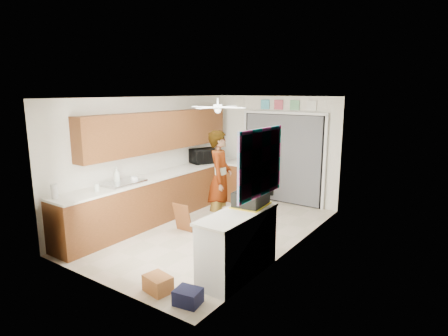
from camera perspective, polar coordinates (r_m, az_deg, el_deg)
The scene contains 40 objects.
floor at distance 7.25m, azimuth -1.82°, elevation -9.47°, with size 5.00×5.00×0.00m, color beige.
ceiling at distance 6.77m, azimuth -1.96°, elevation 10.69°, with size 5.00×5.00×0.00m, color white.
wall_back at distance 9.00m, azimuth 7.63°, elevation 2.85°, with size 3.20×3.20×0.00m, color white.
wall_front at distance 5.17m, azimuth -18.66°, elevation -4.27°, with size 3.20×3.20×0.00m, color white.
wall_left at distance 7.94m, azimuth -11.21°, elevation 1.55°, with size 5.00×5.00×0.00m, color white.
wall_right at distance 6.11m, azimuth 10.27°, elevation -1.44°, with size 5.00×5.00×0.00m, color white.
left_base_cabinets at distance 7.91m, azimuth -9.46°, elevation -4.37°, with size 0.60×4.80×0.90m, color brown.
left_countertop at distance 7.79m, azimuth -9.52°, elevation -1.05°, with size 0.62×4.80×0.04m, color white.
upper_cabinets at distance 7.89m, azimuth -9.51°, elevation 5.59°, with size 0.32×4.00×0.80m, color brown.
sink_basin at distance 7.12m, azimuth -15.13°, elevation -2.22°, with size 0.50×0.76×0.06m, color silver.
faucet at distance 7.24m, azimuth -16.14°, elevation -1.27°, with size 0.03×0.03×0.22m, color silver.
peninsula_base at distance 8.97m, azimuth 3.19°, elevation -2.31°, with size 1.00×0.60×0.90m, color brown.
peninsula_top at distance 8.87m, azimuth 3.22°, elevation 0.64°, with size 1.04×0.64×0.04m, color white.
back_opening_recess at distance 8.90m, azimuth 8.94°, elevation 1.40°, with size 2.00×0.06×2.10m, color black.
curtain_panel at distance 8.86m, azimuth 8.83°, elevation 1.37°, with size 1.90×0.03×2.05m, color slate.
door_trim_left at distance 9.35m, azimuth 3.23°, elevation 2.03°, with size 0.06×0.04×2.10m, color white.
door_trim_right at distance 8.49m, azimuth 15.06°, elevation 0.65°, with size 0.06×0.04×2.10m, color white.
door_trim_head at distance 8.75m, azimuth 9.08°, elevation 8.29°, with size 2.10×0.04×0.06m, color white.
header_frame_1 at distance 8.99m, azimuth 6.29°, elevation 9.60°, with size 0.22×0.02×0.22m, color #4FB7D3.
header_frame_2 at distance 8.83m, azimuth 8.31°, elevation 9.51°, with size 0.22×0.02×0.22m, color #BF475B.
header_frame_3 at distance 8.66m, azimuth 10.71°, elevation 9.39°, with size 0.22×0.02×0.22m, color #63AD79.
header_frame_4 at distance 8.51m, azimuth 13.20°, elevation 9.25°, with size 0.22×0.02×0.22m, color silver.
route66_sign at distance 9.35m, azimuth 2.46°, elevation 9.73°, with size 0.22×0.02×0.26m, color silver.
right_counter_base at distance 5.46m, azimuth 2.15°, elevation -11.71°, with size 0.50×1.40×0.90m, color white.
right_counter_top at distance 5.29m, azimuth 2.10°, elevation -7.01°, with size 0.54×1.44×0.04m, color white.
abstract_painting at distance 5.16m, azimuth 5.60°, elevation 0.83°, with size 0.03×1.15×0.95m, color #F45ACD.
ceiling_fan at distance 6.93m, azimuth -0.95°, elevation 9.23°, with size 1.14×1.14×0.24m, color white.
microwave at distance 8.83m, azimuth -3.10°, elevation 1.84°, with size 0.61×0.41×0.34m, color black.
soap_bottle at distance 7.15m, azimuth -16.03°, elevation -1.03°, with size 0.12×0.12×0.32m, color silver.
cup at distance 7.18m, azimuth -13.49°, elevation -1.71°, with size 0.14×0.14×0.11m, color white.
jar_b at distance 6.72m, azimuth -18.82°, elevation -2.84°, with size 0.09×0.09×0.13m, color silver.
paper_towel_roll at distance 6.52m, azimuth -24.45°, elevation -3.24°, with size 0.11×0.11×0.23m, color white.
suitcase at distance 5.59m, azimuth 4.12°, elevation -4.59°, with size 0.40×0.53×0.23m, color black.
suitcase_rim at distance 5.62m, azimuth 4.11°, elevation -5.67°, with size 0.44×0.58×0.02m, color yellow.
suitcase_lid at distance 5.77m, azimuth 5.63°, elevation -1.53°, with size 0.42×0.03×0.50m, color black.
cardboard_box at distance 5.25m, azimuth -10.05°, elevation -16.98°, with size 0.36×0.27×0.22m, color #C9733F.
navy_crate at distance 4.95m, azimuth -5.52°, elevation -18.94°, with size 0.32×0.27×0.20m, color #161838.
cabinet_door_panel at distance 7.13m, azimuth -6.35°, elevation -7.51°, with size 0.37×0.03×0.56m, color brown.
man at distance 7.24m, azimuth -0.61°, elevation -1.68°, with size 0.69×0.45×1.89m, color white.
dog at distance 7.04m, azimuth 0.96°, elevation -8.36°, with size 0.22×0.52×0.41m, color black.
Camera 1 is at (4.03, -5.43, 2.62)m, focal length 30.00 mm.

